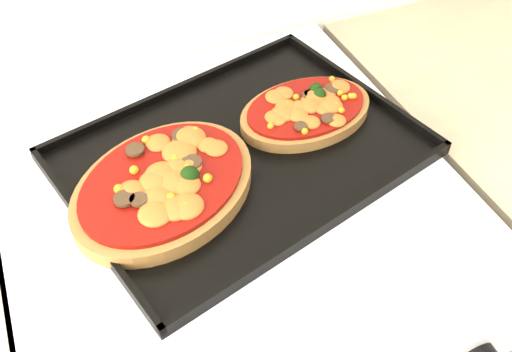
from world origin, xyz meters
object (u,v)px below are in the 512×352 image
pizza_right (306,110)px  stove (234,341)px  baking_tray (241,151)px  pizza_left (163,184)px

pizza_right → stove: bearing=-158.6°
stove → pizza_right: pizza_right is taller
stove → baking_tray: (0.04, 0.03, 0.47)m
baking_tray → pizza_left: bearing=-178.9°
stove → pizza_right: 0.51m
stove → pizza_right: bearing=21.4°
pizza_left → pizza_right: pizza_left is taller
stove → pizza_right: size_ratio=4.50×
baking_tray → stove: bearing=-155.2°
stove → baking_tray: bearing=38.7°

